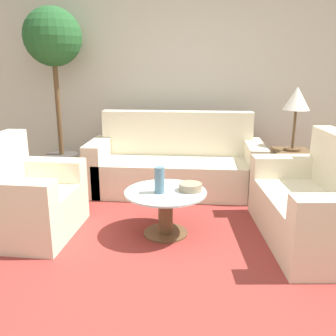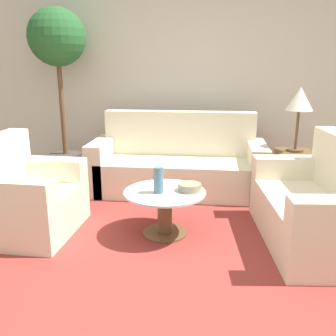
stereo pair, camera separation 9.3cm
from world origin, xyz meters
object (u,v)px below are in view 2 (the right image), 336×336
at_px(coffee_table, 165,207).
at_px(bowl, 190,187).
at_px(sofa_main, 178,166).
at_px(table_lamp, 300,101).
at_px(armchair, 27,201).
at_px(potted_plant, 58,58).
at_px(vase, 159,180).
at_px(loveseat, 318,210).

xyz_separation_m(coffee_table, bowl, (0.22, 0.04, 0.18)).
relative_size(sofa_main, table_lamp, 2.90).
xyz_separation_m(sofa_main, armchair, (-1.24, -1.32, -0.00)).
bearing_deg(potted_plant, vase, -46.77).
bearing_deg(potted_plant, loveseat, -28.00).
relative_size(potted_plant, vase, 9.33).
height_order(sofa_main, vase, sofa_main).
relative_size(loveseat, potted_plant, 0.67).
xyz_separation_m(armchair, vase, (1.19, 0.05, 0.23)).
height_order(table_lamp, bowl, table_lamp).
bearing_deg(potted_plant, armchair, -80.76).
height_order(sofa_main, table_lamp, table_lamp).
bearing_deg(vase, sofa_main, 87.53).
bearing_deg(armchair, bowl, -83.07).
distance_m(armchair, coffee_table, 1.24).
bearing_deg(vase, loveseat, 1.90).
bearing_deg(coffee_table, loveseat, 0.13).
relative_size(loveseat, vase, 6.26).
height_order(coffee_table, vase, vase).
bearing_deg(bowl, vase, -162.85).
xyz_separation_m(coffee_table, table_lamp, (1.32, 1.08, 0.83)).
bearing_deg(loveseat, table_lamp, 174.37).
xyz_separation_m(armchair, table_lamp, (2.55, 1.17, 0.81)).
bearing_deg(loveseat, potted_plant, -123.41).
bearing_deg(potted_plant, bowl, -40.43).
height_order(loveseat, coffee_table, loveseat).
relative_size(loveseat, coffee_table, 1.99).
xyz_separation_m(armchair, potted_plant, (-0.26, 1.58, 1.25)).
height_order(sofa_main, armchair, sofa_main).
bearing_deg(vase, table_lamp, 39.53).
distance_m(sofa_main, table_lamp, 1.54).
bearing_deg(sofa_main, table_lamp, -6.54).
bearing_deg(table_lamp, loveseat, -90.22).
distance_m(potted_plant, bowl, 2.50).
bearing_deg(sofa_main, bowl, -80.10).
bearing_deg(armchair, sofa_main, -41.29).
bearing_deg(coffee_table, table_lamp, 39.47).
xyz_separation_m(loveseat, potted_plant, (-2.80, 1.49, 1.25)).
height_order(armchair, loveseat, loveseat).
relative_size(sofa_main, bowl, 9.95).
distance_m(sofa_main, vase, 1.30).
relative_size(table_lamp, potted_plant, 0.33).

